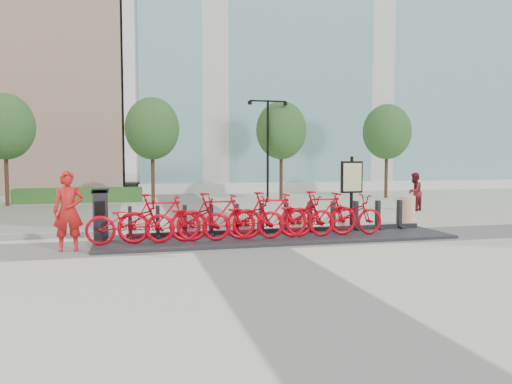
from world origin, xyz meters
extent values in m
plane|color=#B3B59E|center=(0.00, 0.00, 0.00)|extent=(120.00, 120.00, 0.00)
cube|color=#689EA7|center=(14.00, 26.00, 12.00)|extent=(32.00, 16.00, 24.00)
cube|color=#3F752C|center=(-5.00, 13.20, 0.35)|extent=(6.00, 1.20, 0.70)
cylinder|color=#513121|center=(-8.00, 12.00, 1.50)|extent=(0.18, 0.18, 3.00)
ellipsoid|color=#1A451C|center=(-8.00, 12.00, 3.60)|extent=(2.60, 2.60, 2.99)
cylinder|color=#513121|center=(-1.50, 12.00, 1.50)|extent=(0.18, 0.18, 3.00)
ellipsoid|color=#1A451C|center=(-1.50, 12.00, 3.60)|extent=(2.60, 2.60, 2.99)
cylinder|color=#513121|center=(5.00, 12.00, 1.50)|extent=(0.18, 0.18, 3.00)
ellipsoid|color=#1A451C|center=(5.00, 12.00, 3.60)|extent=(2.60, 2.60, 2.99)
cylinder|color=#513121|center=(11.00, 12.00, 1.50)|extent=(0.18, 0.18, 3.00)
ellipsoid|color=#1A451C|center=(11.00, 12.00, 3.60)|extent=(2.60, 2.60, 2.99)
cylinder|color=black|center=(4.00, 11.00, 2.50)|extent=(0.12, 0.12, 5.00)
cube|color=black|center=(3.55, 11.00, 4.95)|extent=(0.90, 0.08, 0.08)
cube|color=black|center=(4.45, 11.00, 4.95)|extent=(0.90, 0.08, 0.08)
cylinder|color=black|center=(3.10, 11.00, 4.85)|extent=(0.20, 0.20, 0.18)
cylinder|color=black|center=(4.90, 11.00, 4.85)|extent=(0.20, 0.20, 0.18)
cube|color=#27272A|center=(1.30, 0.30, 0.04)|extent=(9.60, 2.40, 0.08)
imported|color=#C5000E|center=(-2.60, -0.05, 0.64)|extent=(2.12, 0.74, 1.12)
imported|color=#C5000E|center=(-1.88, -0.05, 0.70)|extent=(2.06, 0.58, 1.24)
imported|color=#C5000E|center=(-1.16, -0.05, 0.64)|extent=(2.12, 0.74, 1.12)
imported|color=#C5000E|center=(-0.44, -0.05, 0.70)|extent=(2.06, 0.58, 1.24)
imported|color=#C5000E|center=(0.28, -0.05, 0.64)|extent=(2.12, 0.74, 1.12)
imported|color=#C5000E|center=(1.00, -0.05, 0.70)|extent=(2.06, 0.58, 1.24)
imported|color=#C5000E|center=(1.72, -0.05, 0.64)|extent=(2.12, 0.74, 1.12)
imported|color=#C5000E|center=(2.44, -0.05, 0.70)|extent=(2.06, 0.58, 1.24)
imported|color=#C5000E|center=(3.16, -0.05, 0.64)|extent=(2.12, 0.74, 1.12)
cube|color=black|center=(-3.33, 0.50, 0.70)|extent=(0.39, 0.34, 1.24)
cube|color=black|center=(-3.33, 0.50, 1.36)|extent=(0.46, 0.40, 0.16)
cube|color=black|center=(-3.33, 0.34, 0.94)|extent=(0.25, 0.05, 0.35)
imported|color=red|center=(-4.01, -0.20, 0.95)|extent=(0.71, 0.47, 1.90)
imported|color=maroon|center=(8.82, 5.68, 0.79)|extent=(0.97, 0.92, 1.58)
cylinder|color=orange|center=(6.17, 1.82, 0.48)|extent=(0.62, 0.62, 0.96)
cylinder|color=black|center=(4.33, 2.13, 1.12)|extent=(0.10, 0.10, 2.24)
cube|color=black|center=(4.33, 2.13, 1.58)|extent=(0.74, 0.12, 1.02)
cube|color=beige|center=(4.33, 2.07, 1.58)|extent=(0.63, 0.04, 0.90)
camera|label=1|loc=(-2.58, -12.64, 2.22)|focal=35.00mm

